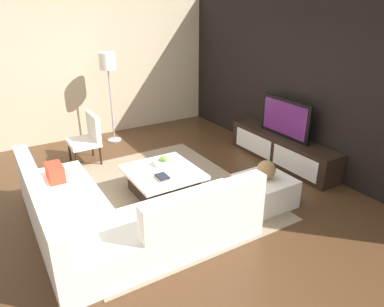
# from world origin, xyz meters

# --- Properties ---
(ground_plane) EXTENTS (14.00, 14.00, 0.00)m
(ground_plane) POSITION_xyz_m (0.00, 0.00, 0.00)
(ground_plane) COLOR #4C301C
(feature_wall_back) EXTENTS (6.40, 0.12, 2.80)m
(feature_wall_back) POSITION_xyz_m (0.00, 2.70, 1.40)
(feature_wall_back) COLOR black
(feature_wall_back) RESTS_ON ground
(side_wall_left) EXTENTS (0.12, 5.20, 2.80)m
(side_wall_left) POSITION_xyz_m (-3.20, 0.20, 1.40)
(side_wall_left) COLOR beige
(side_wall_left) RESTS_ON ground
(area_rug) EXTENTS (3.19, 2.68, 0.01)m
(area_rug) POSITION_xyz_m (-0.10, 0.00, 0.01)
(area_rug) COLOR gray
(area_rug) RESTS_ON ground
(media_console) EXTENTS (2.22, 0.47, 0.50)m
(media_console) POSITION_xyz_m (0.00, 2.40, 0.25)
(media_console) COLOR black
(media_console) RESTS_ON ground
(television) EXTENTS (1.08, 0.06, 0.66)m
(television) POSITION_xyz_m (0.00, 2.40, 0.83)
(television) COLOR black
(television) RESTS_ON media_console
(sectional_couch) EXTENTS (2.48, 2.40, 0.82)m
(sectional_couch) POSITION_xyz_m (0.53, -0.87, 0.28)
(sectional_couch) COLOR white
(sectional_couch) RESTS_ON ground
(coffee_table) EXTENTS (1.04, 0.99, 0.38)m
(coffee_table) POSITION_xyz_m (-0.10, 0.10, 0.20)
(coffee_table) COLOR black
(coffee_table) RESTS_ON ground
(accent_chair_near) EXTENTS (0.57, 0.49, 0.87)m
(accent_chair_near) POSITION_xyz_m (-1.82, -0.49, 0.49)
(accent_chair_near) COLOR black
(accent_chair_near) RESTS_ON ground
(floor_lamp) EXTENTS (0.31, 0.31, 1.77)m
(floor_lamp) POSITION_xyz_m (-2.60, 0.24, 1.50)
(floor_lamp) COLOR #A5A5AA
(floor_lamp) RESTS_ON ground
(ottoman) EXTENTS (0.70, 0.70, 0.40)m
(ottoman) POSITION_xyz_m (0.89, 1.19, 0.20)
(ottoman) COLOR white
(ottoman) RESTS_ON ground
(fruit_bowl) EXTENTS (0.28, 0.28, 0.13)m
(fruit_bowl) POSITION_xyz_m (-0.28, 0.20, 0.43)
(fruit_bowl) COLOR silver
(fruit_bowl) RESTS_ON coffee_table
(decorative_ball) EXTENTS (0.26, 0.26, 0.26)m
(decorative_ball) POSITION_xyz_m (0.89, 1.19, 0.53)
(decorative_ball) COLOR #997247
(decorative_ball) RESTS_ON ottoman
(book_stack) EXTENTS (0.22, 0.15, 0.04)m
(book_stack) POSITION_xyz_m (0.12, -0.02, 0.40)
(book_stack) COLOR #CCB78C
(book_stack) RESTS_ON coffee_table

